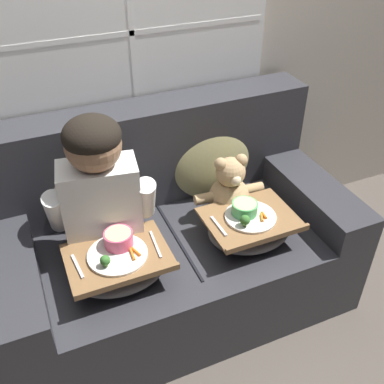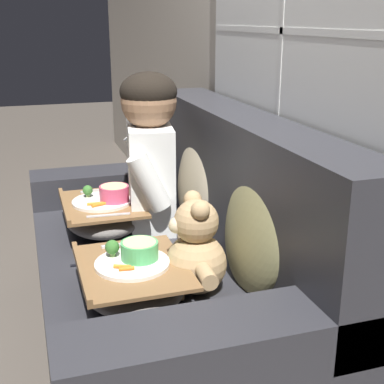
# 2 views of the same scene
# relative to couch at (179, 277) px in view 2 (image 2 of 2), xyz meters

# --- Properties ---
(ground_plane) EXTENTS (14.00, 14.00, 0.00)m
(ground_plane) POSITION_rel_couch_xyz_m (0.00, -0.07, -0.34)
(ground_plane) COLOR #4C443D
(wall_back_with_window) EXTENTS (8.00, 0.08, 2.60)m
(wall_back_with_window) POSITION_rel_couch_xyz_m (0.00, 0.45, 0.96)
(wall_back_with_window) COLOR #BCB2A3
(wall_back_with_window) RESTS_ON ground_plane
(couch) EXTENTS (1.69, 0.90, 0.97)m
(couch) POSITION_rel_couch_xyz_m (0.00, 0.00, 0.00)
(couch) COLOR #2D2D33
(couch) RESTS_ON ground_plane
(throw_pillow_behind_child) EXTENTS (0.43, 0.21, 0.45)m
(throw_pillow_behind_child) POSITION_rel_couch_xyz_m (-0.31, 0.19, 0.31)
(throw_pillow_behind_child) COLOR #C1B293
(throw_pillow_behind_child) RESTS_ON couch
(throw_pillow_behind_teddy) EXTENTS (0.45, 0.22, 0.47)m
(throw_pillow_behind_teddy) POSITION_rel_couch_xyz_m (0.31, 0.19, 0.31)
(throw_pillow_behind_teddy) COLOR #898456
(throw_pillow_behind_teddy) RESTS_ON couch
(child_figure) EXTENTS (0.49, 0.26, 0.66)m
(child_figure) POSITION_rel_couch_xyz_m (-0.31, -0.03, 0.47)
(child_figure) COLOR white
(child_figure) RESTS_ON couch
(teddy_bear) EXTENTS (0.36, 0.25, 0.33)m
(teddy_bear) POSITION_rel_couch_xyz_m (0.31, -0.03, 0.25)
(teddy_bear) COLOR tan
(teddy_bear) RESTS_ON couch
(lap_tray_child) EXTENTS (0.42, 0.32, 0.20)m
(lap_tray_child) POSITION_rel_couch_xyz_m (-0.31, -0.24, 0.18)
(lap_tray_child) COLOR slate
(lap_tray_child) RESTS_ON child_figure
(lap_tray_teddy) EXTENTS (0.41, 0.33, 0.19)m
(lap_tray_teddy) POSITION_rel_couch_xyz_m (0.31, -0.24, 0.18)
(lap_tray_teddy) COLOR slate
(lap_tray_teddy) RESTS_ON teddy_bear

